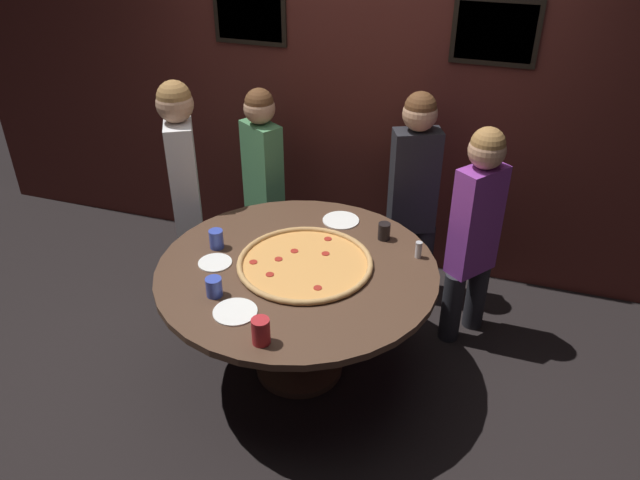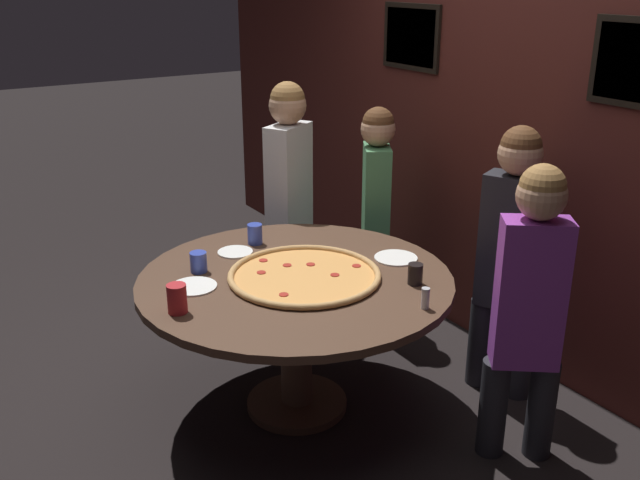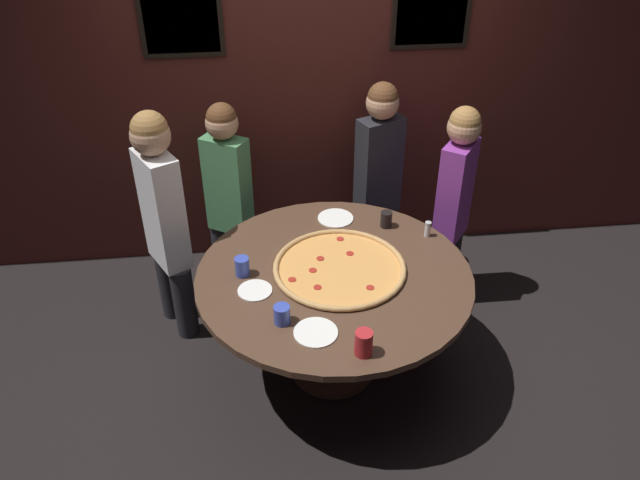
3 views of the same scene
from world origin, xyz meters
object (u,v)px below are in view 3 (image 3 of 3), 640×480
(white_plate_near_front, at_px, (255,290))
(diner_side_left, at_px, (378,170))
(drink_cup_far_right, at_px, (386,219))
(condiment_shaker, at_px, (428,229))
(dining_table, at_px, (334,292))
(diner_far_left, at_px, (228,189))
(diner_centre_back, at_px, (455,195))
(drink_cup_by_shaker, at_px, (242,267))
(drink_cup_centre_back, at_px, (282,315))
(drink_cup_front_edge, at_px, (364,343))
(white_plate_left_side, at_px, (336,218))
(diner_far_right, at_px, (163,214))
(white_plate_right_side, at_px, (316,332))
(giant_pizza, at_px, (340,268))

(white_plate_near_front, bearing_deg, diner_side_left, 51.62)
(drink_cup_far_right, distance_m, condiment_shaker, 0.26)
(dining_table, height_order, diner_far_left, diner_far_left)
(diner_centre_back, bearing_deg, drink_cup_by_shaker, -29.03)
(drink_cup_centre_back, height_order, diner_centre_back, diner_centre_back)
(drink_cup_centre_back, bearing_deg, diner_centre_back, 40.88)
(drink_cup_front_edge, height_order, drink_cup_by_shaker, drink_cup_front_edge)
(diner_centre_back, bearing_deg, white_plate_left_side, -45.54)
(dining_table, height_order, diner_far_right, diner_far_right)
(diner_far_left, bearing_deg, diner_far_right, 78.98)
(diner_side_left, bearing_deg, diner_far_left, -19.34)
(dining_table, xyz_separation_m, white_plate_right_side, (-0.15, -0.47, 0.14))
(drink_cup_by_shaker, height_order, diner_far_right, diner_far_right)
(white_plate_right_side, xyz_separation_m, diner_side_left, (0.59, 1.47, 0.08))
(diner_side_left, xyz_separation_m, diner_far_right, (-1.40, -0.48, 0.04))
(condiment_shaker, height_order, diner_centre_back, diner_centre_back)
(condiment_shaker, bearing_deg, diner_side_left, 103.25)
(white_plate_left_side, distance_m, diner_far_right, 1.05)
(drink_cup_by_shaker, height_order, white_plate_near_front, drink_cup_by_shaker)
(condiment_shaker, bearing_deg, white_plate_left_side, 154.25)
(giant_pizza, distance_m, white_plate_right_side, 0.53)
(drink_cup_centre_back, height_order, diner_side_left, diner_side_left)
(giant_pizza, distance_m, white_plate_left_side, 0.53)
(condiment_shaker, bearing_deg, diner_centre_back, 52.73)
(white_plate_right_side, xyz_separation_m, white_plate_left_side, (0.24, 1.02, 0.00))
(dining_table, bearing_deg, diner_centre_back, 36.97)
(drink_cup_far_right, bearing_deg, drink_cup_centre_back, -130.70)
(dining_table, height_order, drink_cup_centre_back, drink_cup_centre_back)
(diner_centre_back, distance_m, diner_far_left, 1.49)
(drink_cup_front_edge, distance_m, diner_far_left, 1.69)
(diner_side_left, bearing_deg, drink_cup_front_edge, 53.07)
(drink_cup_far_right, relative_size, diner_far_right, 0.07)
(white_plate_left_side, xyz_separation_m, diner_far_right, (-1.05, -0.03, 0.12))
(giant_pizza, bearing_deg, diner_centre_back, 36.76)
(dining_table, xyz_separation_m, condiment_shaker, (0.61, 0.30, 0.18))
(drink_cup_by_shaker, distance_m, condiment_shaker, 1.14)
(dining_table, distance_m, drink_cup_centre_back, 0.52)
(white_plate_left_side, relative_size, diner_far_right, 0.15)
(dining_table, height_order, diner_centre_back, diner_centre_back)
(drink_cup_far_right, relative_size, white_plate_left_side, 0.45)
(drink_cup_by_shaker, distance_m, diner_far_left, 0.89)
(drink_cup_centre_back, relative_size, white_plate_near_front, 0.55)
(giant_pizza, xyz_separation_m, drink_cup_by_shaker, (-0.54, 0.02, 0.04))
(giant_pizza, height_order, diner_far_right, diner_far_right)
(white_plate_right_side, xyz_separation_m, diner_centre_back, (1.03, 1.13, 0.05))
(giant_pizza, relative_size, diner_centre_back, 0.53)
(drink_cup_far_right, bearing_deg, diner_far_right, 175.94)
(drink_cup_by_shaker, relative_size, diner_centre_back, 0.08)
(drink_cup_front_edge, relative_size, drink_cup_by_shaker, 1.19)
(white_plate_left_side, bearing_deg, diner_far_right, -178.61)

